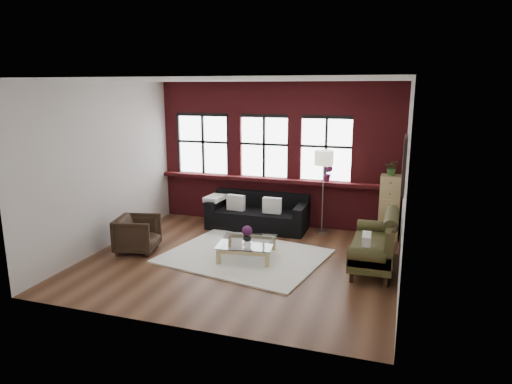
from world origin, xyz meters
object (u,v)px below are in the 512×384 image
(floor_lamp, at_px, (323,189))
(vintage_settee, at_px, (373,241))
(drawer_chest, at_px, (389,207))
(vase, at_px, (247,237))
(coffee_table, at_px, (247,250))
(armchair, at_px, (137,234))
(dark_sofa, at_px, (257,211))

(floor_lamp, bearing_deg, vintage_settee, -55.14)
(drawer_chest, distance_m, floor_lamp, 1.42)
(vase, bearing_deg, coffee_table, 90.00)
(coffee_table, xyz_separation_m, drawer_chest, (2.42, 1.99, 0.51))
(vintage_settee, bearing_deg, armchair, -172.22)
(dark_sofa, xyz_separation_m, vintage_settee, (2.59, -1.48, 0.09))
(dark_sofa, xyz_separation_m, vase, (0.37, -1.76, 0.01))
(armchair, bearing_deg, floor_lamp, -66.03)
(dark_sofa, bearing_deg, floor_lamp, 8.85)
(dark_sofa, relative_size, coffee_table, 2.20)
(vintage_settee, relative_size, armchair, 2.38)
(coffee_table, relative_size, vase, 6.12)
(vase, relative_size, floor_lamp, 0.08)
(coffee_table, relative_size, floor_lamp, 0.51)
(coffee_table, bearing_deg, vintage_settee, 7.22)
(floor_lamp, bearing_deg, vase, -117.57)
(armchair, bearing_deg, vintage_settee, -94.35)
(armchair, bearing_deg, coffee_table, -93.76)
(vase, height_order, drawer_chest, drawer_chest)
(armchair, xyz_separation_m, coffee_table, (2.11, 0.31, -0.19))
(vintage_settee, distance_m, armchair, 4.37)
(dark_sofa, distance_m, coffee_table, 1.82)
(vase, bearing_deg, dark_sofa, 101.78)
(armchair, xyz_separation_m, floor_lamp, (3.14, 2.29, 0.62))
(armchair, relative_size, floor_lamp, 0.39)
(vase, xyz_separation_m, drawer_chest, (2.42, 1.99, 0.26))
(coffee_table, bearing_deg, armchair, -171.63)
(vase, bearing_deg, vintage_settee, 7.22)
(vintage_settee, bearing_deg, dark_sofa, 150.19)
(dark_sofa, relative_size, floor_lamp, 1.13)
(armchair, height_order, drawer_chest, drawer_chest)
(dark_sofa, distance_m, floor_lamp, 1.53)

